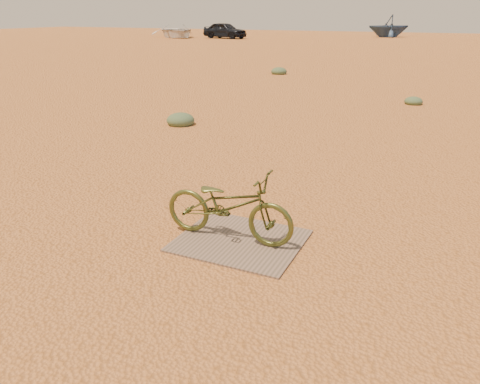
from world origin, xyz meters
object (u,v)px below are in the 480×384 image
at_px(car, 225,30).
at_px(boat_near_left, 176,31).
at_px(boat_far_left, 389,26).
at_px(plywood_board, 240,240).
at_px(bicycle, 229,205).

bearing_deg(car, boat_near_left, 107.53).
bearing_deg(boat_near_left, boat_far_left, -17.92).
height_order(plywood_board, boat_far_left, boat_far_left).
relative_size(plywood_board, bicycle, 0.90).
xyz_separation_m(plywood_board, bicycle, (-0.13, -0.01, 0.41)).
bearing_deg(car, bicycle, -142.88).
bearing_deg(boat_near_left, plywood_board, -101.77).
xyz_separation_m(bicycle, boat_far_left, (-5.13, 46.75, 0.65)).
distance_m(plywood_board, boat_far_left, 47.04).
relative_size(car, boat_far_left, 1.06).
relative_size(plywood_board, boat_near_left, 0.23).
bearing_deg(boat_near_left, car, -37.72).
xyz_separation_m(plywood_board, boat_far_left, (-5.26, 46.74, 1.06)).
relative_size(bicycle, car, 0.35).
bearing_deg(boat_far_left, plywood_board, -25.68).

